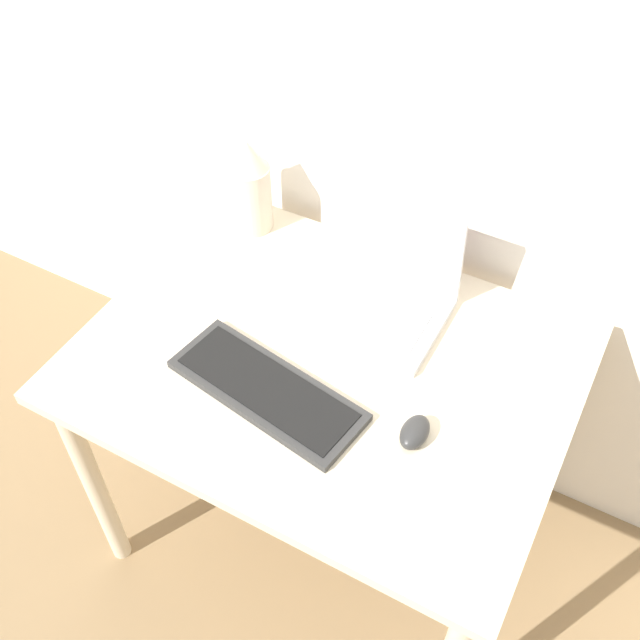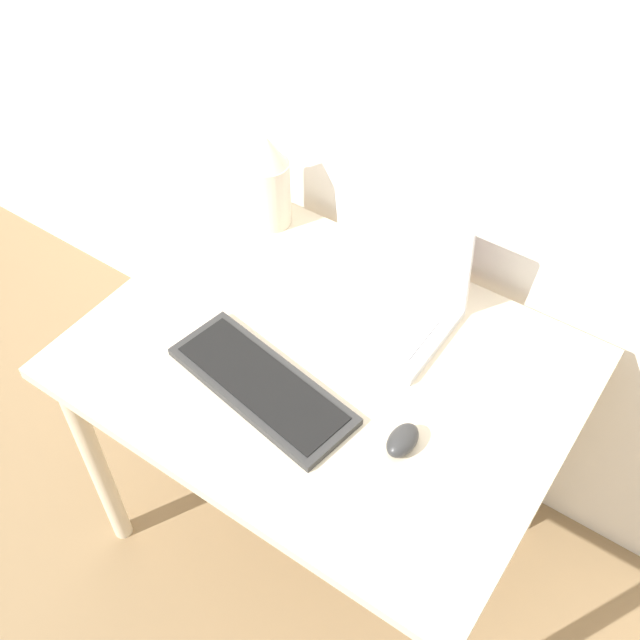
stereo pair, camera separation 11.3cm
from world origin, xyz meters
TOP-DOWN VIEW (x-y plane):
  - wall_back at (0.00, 0.85)m, footprint 6.00×0.05m
  - desk at (0.00, 0.39)m, footprint 1.04×0.79m
  - laptop at (0.02, 0.60)m, footprint 0.33×0.25m
  - keyboard at (-0.06, 0.26)m, footprint 0.44×0.22m
  - mouse at (0.25, 0.30)m, footprint 0.05×0.09m
  - vase at (-0.38, 0.70)m, footprint 0.11×0.11m

SIDE VIEW (x-z plane):
  - desk at x=0.00m, z-range 0.28..1.04m
  - keyboard at x=-0.06m, z-range 0.76..0.78m
  - mouse at x=0.25m, z-range 0.76..0.80m
  - laptop at x=0.02m, z-range 0.68..0.95m
  - vase at x=-0.38m, z-range 0.76..1.01m
  - wall_back at x=0.00m, z-range 0.00..2.50m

